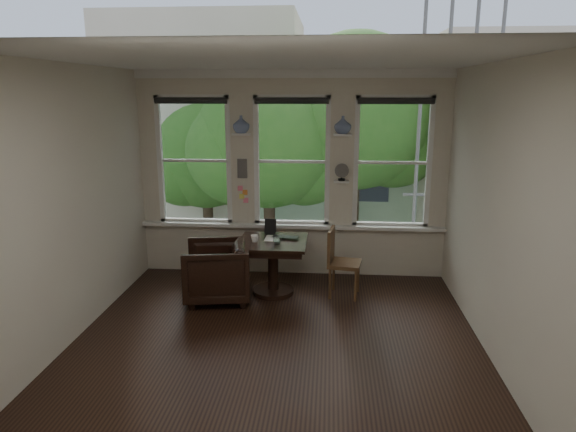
# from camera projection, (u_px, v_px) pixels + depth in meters

# --- Properties ---
(ground) EXTENTS (4.50, 4.50, 0.00)m
(ground) POSITION_uv_depth(u_px,v_px,m) (277.00, 340.00, 5.73)
(ground) COLOR black
(ground) RESTS_ON ground
(ceiling) EXTENTS (4.50, 4.50, 0.00)m
(ceiling) POSITION_uv_depth(u_px,v_px,m) (275.00, 60.00, 5.02)
(ceiling) COLOR silver
(ceiling) RESTS_ON ground
(wall_back) EXTENTS (4.50, 0.00, 4.50)m
(wall_back) POSITION_uv_depth(u_px,v_px,m) (292.00, 175.00, 7.55)
(wall_back) COLOR beige
(wall_back) RESTS_ON ground
(wall_front) EXTENTS (4.50, 0.00, 4.50)m
(wall_front) POSITION_uv_depth(u_px,v_px,m) (238.00, 289.00, 3.20)
(wall_front) COLOR beige
(wall_front) RESTS_ON ground
(wall_left) EXTENTS (0.00, 4.50, 4.50)m
(wall_left) POSITION_uv_depth(u_px,v_px,m) (70.00, 205.00, 5.55)
(wall_left) COLOR beige
(wall_left) RESTS_ON ground
(wall_right) EXTENTS (0.00, 4.50, 4.50)m
(wall_right) POSITION_uv_depth(u_px,v_px,m) (497.00, 213.00, 5.20)
(wall_right) COLOR beige
(wall_right) RESTS_ON ground
(window_left) EXTENTS (1.10, 0.12, 1.90)m
(window_left) POSITION_uv_depth(u_px,v_px,m) (195.00, 160.00, 7.62)
(window_left) COLOR white
(window_left) RESTS_ON ground
(window_center) EXTENTS (1.10, 0.12, 1.90)m
(window_center) POSITION_uv_depth(u_px,v_px,m) (292.00, 161.00, 7.51)
(window_center) COLOR white
(window_center) RESTS_ON ground
(window_right) EXTENTS (1.10, 0.12, 1.90)m
(window_right) POSITION_uv_depth(u_px,v_px,m) (392.00, 163.00, 7.39)
(window_right) COLOR white
(window_right) RESTS_ON ground
(shelf_left) EXTENTS (0.26, 0.16, 0.03)m
(shelf_left) POSITION_uv_depth(u_px,v_px,m) (241.00, 134.00, 7.37)
(shelf_left) COLOR white
(shelf_left) RESTS_ON ground
(shelf_right) EXTENTS (0.26, 0.16, 0.03)m
(shelf_right) POSITION_uv_depth(u_px,v_px,m) (343.00, 135.00, 7.26)
(shelf_right) COLOR white
(shelf_right) RESTS_ON ground
(intercom) EXTENTS (0.14, 0.06, 0.28)m
(intercom) POSITION_uv_depth(u_px,v_px,m) (242.00, 168.00, 7.52)
(intercom) COLOR #59544F
(intercom) RESTS_ON ground
(sticky_notes) EXTENTS (0.16, 0.01, 0.24)m
(sticky_notes) POSITION_uv_depth(u_px,v_px,m) (243.00, 192.00, 7.61)
(sticky_notes) COLOR pink
(sticky_notes) RESTS_ON ground
(desk_fan) EXTENTS (0.20, 0.20, 0.24)m
(desk_fan) POSITION_uv_depth(u_px,v_px,m) (342.00, 175.00, 7.37)
(desk_fan) COLOR #59544F
(desk_fan) RESTS_ON ground
(vase_left) EXTENTS (0.24, 0.24, 0.25)m
(vase_left) POSITION_uv_depth(u_px,v_px,m) (241.00, 124.00, 7.34)
(vase_left) COLOR silver
(vase_left) RESTS_ON shelf_left
(vase_right) EXTENTS (0.24, 0.24, 0.25)m
(vase_right) POSITION_uv_depth(u_px,v_px,m) (343.00, 125.00, 7.22)
(vase_right) COLOR silver
(vase_right) RESTS_ON shelf_right
(table) EXTENTS (0.90, 0.90, 0.75)m
(table) POSITION_uv_depth(u_px,v_px,m) (273.00, 267.00, 6.97)
(table) COLOR black
(table) RESTS_ON ground
(armchair_left) EXTENTS (0.98, 0.96, 0.78)m
(armchair_left) POSITION_uv_depth(u_px,v_px,m) (217.00, 271.00, 6.75)
(armchair_left) COLOR black
(armchair_left) RESTS_ON ground
(cushion_red) EXTENTS (0.45, 0.45, 0.06)m
(cushion_red) POSITION_uv_depth(u_px,v_px,m) (217.00, 267.00, 6.74)
(cushion_red) COLOR maroon
(cushion_red) RESTS_ON armchair_left
(side_chair_right) EXTENTS (0.48, 0.48, 0.92)m
(side_chair_right) POSITION_uv_depth(u_px,v_px,m) (345.00, 263.00, 6.87)
(side_chair_right) COLOR #4B2C1A
(side_chair_right) RESTS_ON ground
(laptop) EXTENTS (0.40, 0.31, 0.03)m
(laptop) POSITION_uv_depth(u_px,v_px,m) (284.00, 238.00, 6.93)
(laptop) COLOR black
(laptop) RESTS_ON table
(mug) EXTENTS (0.11, 0.11, 0.09)m
(mug) POSITION_uv_depth(u_px,v_px,m) (254.00, 238.00, 6.81)
(mug) COLOR white
(mug) RESTS_ON table
(drinking_glass) EXTENTS (0.14, 0.14, 0.09)m
(drinking_glass) POSITION_uv_depth(u_px,v_px,m) (277.00, 241.00, 6.72)
(drinking_glass) COLOR white
(drinking_glass) RESTS_ON table
(tablet) EXTENTS (0.16, 0.09, 0.22)m
(tablet) POSITION_uv_depth(u_px,v_px,m) (270.00, 227.00, 7.16)
(tablet) COLOR black
(tablet) RESTS_ON table
(papers) EXTENTS (0.23, 0.30, 0.00)m
(papers) POSITION_uv_depth(u_px,v_px,m) (273.00, 238.00, 6.98)
(papers) COLOR silver
(papers) RESTS_ON table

